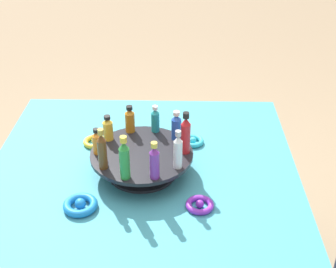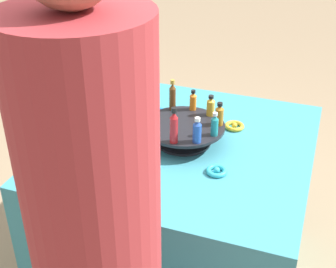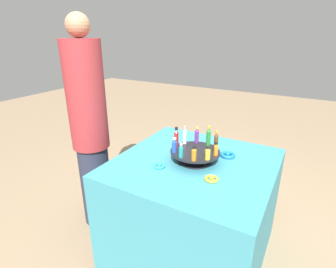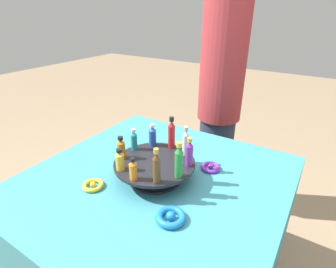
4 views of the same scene
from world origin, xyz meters
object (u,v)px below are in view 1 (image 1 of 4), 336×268
Objects in this scene: bottle_brown at (102,151)px; bottle_amber at (130,120)px; display_stand at (142,160)px; bottle_green at (124,159)px; bottle_blue at (176,126)px; bottle_orange at (97,142)px; bottle_gold at (108,129)px; bottle_red at (186,134)px; bottle_clear at (178,151)px; ribbon_bow_blue at (80,205)px; ribbon_bow_teal at (193,141)px; bottle_purple at (154,162)px; bottle_teal at (155,120)px; ribbon_bow_gold at (95,142)px; ribbon_bow_purple at (200,205)px.

bottle_amber is at bearing 74.30° from bottle_brown.
bottle_green is at bearing -105.70° from display_stand.
bottle_blue reaches higher than display_stand.
display_stand is 3.72× the size of bottle_orange.
bottle_red reaches higher than bottle_gold.
ribbon_bow_blue is (-0.29, -0.11, -0.13)m from bottle_clear.
bottle_red is (0.02, 0.08, 0.01)m from bottle_clear.
bottle_orange is 0.87× the size of ribbon_bow_blue.
bottle_clear is 0.30m from ribbon_bow_teal.
bottle_purple is at bearing 13.37° from ribbon_bow_blue.
bottle_brown is at bearing -136.03° from ribbon_bow_teal.
bottle_teal is at bearing 92.30° from bottle_purple.
bottle_green is 0.41m from ribbon_bow_teal.
bottle_purple reaches higher than bottle_orange.
bottle_teal is 0.40m from ribbon_bow_blue.
bottle_purple is at bearing -69.70° from display_stand.
bottle_green is at bearing -51.70° from bottle_orange.
bottle_gold is at bearing -159.77° from ribbon_bow_teal.
bottle_amber reaches higher than bottle_gold.
ribbon_bow_gold is at bearing 127.57° from bottle_purple.
bottle_clear is at bearing -51.70° from bottle_amber.
ribbon_bow_purple is at bearing -74.05° from bottle_blue.
bottle_gold reaches higher than ribbon_bow_purple.
bottle_clear is (0.07, 0.05, 0.00)m from bottle_purple.
bottle_orange is 0.09m from bottle_brown.
ribbon_bow_teal is at bearing 47.14° from ribbon_bow_blue.
ribbon_bow_blue is (-0.13, -0.05, -0.13)m from bottle_green.
bottle_amber is at bearing -177.70° from bottle_teal.
bottle_orange is 0.73× the size of bottle_purple.
bottle_blue is at bearing 74.30° from bottle_purple.
ribbon_bow_purple is (0.15, -0.31, -0.12)m from bottle_teal.
bottle_orange is (-0.09, -0.14, -0.00)m from bottle_amber.
bottle_blue is 0.23m from bottle_gold.
display_stand is 0.25m from ribbon_bow_blue.
bottle_clear is at bearing 125.87° from ribbon_bow_purple.
bottle_blue is 0.41m from ribbon_bow_blue.
ribbon_bow_purple is at bearing -15.87° from bottle_brown.
bottle_blue is at bearing -33.70° from bottle_teal.
bottle_brown reaches higher than bottle_orange.
bottle_brown is at bearing -159.70° from bottle_red.
ribbon_bow_teal is at bearing 20.15° from bottle_teal.
bottle_red is (0.19, -0.13, 0.02)m from bottle_amber.
bottle_red is at bearing 38.30° from bottle_green.
bottle_purple is 0.36m from ribbon_bow_teal.
bottle_orange is at bearing 128.30° from bottle_green.
ribbon_bow_teal is at bearing 2.14° from ribbon_bow_gold.
ribbon_bow_gold is at bearing 137.14° from display_stand.
bottle_green is (0.08, -0.21, 0.02)m from bottle_gold.
ribbon_bow_teal is (0.06, 0.10, -0.12)m from bottle_blue.
bottle_purple is at bearing -69.70° from bottle_amber.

